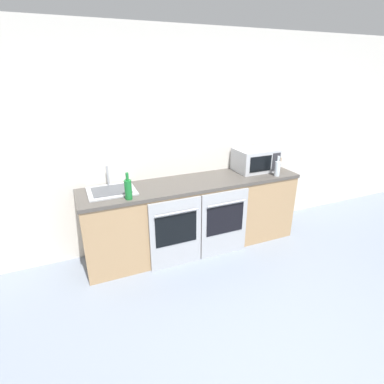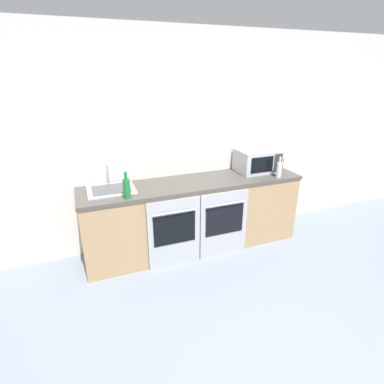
# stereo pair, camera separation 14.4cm
# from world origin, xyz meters

# --- Properties ---
(wall_back) EXTENTS (10.00, 0.06, 2.60)m
(wall_back) POSITION_xyz_m (0.00, 2.42, 1.30)
(wall_back) COLOR silver
(wall_back) RESTS_ON ground_plane
(counter_back) EXTENTS (2.69, 0.62, 0.89)m
(counter_back) POSITION_xyz_m (0.00, 2.09, 0.45)
(counter_back) COLOR tan
(counter_back) RESTS_ON ground_plane
(oven_left) EXTENTS (0.61, 0.06, 0.83)m
(oven_left) POSITION_xyz_m (-0.36, 1.77, 0.42)
(oven_left) COLOR #A8AAAF
(oven_left) RESTS_ON ground_plane
(oven_right) EXTENTS (0.61, 0.06, 0.83)m
(oven_right) POSITION_xyz_m (0.26, 1.77, 0.42)
(oven_right) COLOR #A8AAAF
(oven_right) RESTS_ON ground_plane
(microwave) EXTENTS (0.53, 0.38, 0.29)m
(microwave) POSITION_xyz_m (0.92, 2.17, 1.04)
(microwave) COLOR #B7BABF
(microwave) RESTS_ON counter_back
(bottle_green) EXTENTS (0.07, 0.07, 0.28)m
(bottle_green) POSITION_xyz_m (-0.83, 1.86, 1.00)
(bottle_green) COLOR #19722D
(bottle_green) RESTS_ON counter_back
(bottle_clear) EXTENTS (0.07, 0.07, 0.26)m
(bottle_clear) POSITION_xyz_m (1.05, 1.86, 0.99)
(bottle_clear) COLOR silver
(bottle_clear) RESTS_ON counter_back
(bottle_amber) EXTENTS (0.06, 0.06, 0.22)m
(bottle_amber) POSITION_xyz_m (1.24, 2.08, 0.98)
(bottle_amber) COLOR #8C5114
(bottle_amber) RESTS_ON counter_back
(sink) EXTENTS (0.51, 0.44, 0.24)m
(sink) POSITION_xyz_m (-0.96, 2.15, 0.91)
(sink) COLOR #A8AAAF
(sink) RESTS_ON counter_back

